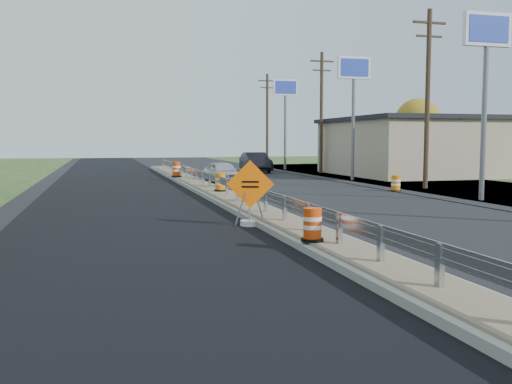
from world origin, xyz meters
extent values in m
plane|color=black|center=(0.00, 0.00, 0.00)|extent=(140.00, 140.00, 0.00)
cube|color=black|center=(-4.40, 10.00, 0.01)|extent=(7.20, 120.00, 0.01)
cube|color=gray|center=(0.00, 8.00, 0.09)|extent=(1.60, 55.00, 0.18)
cube|color=brown|center=(0.00, 8.00, 0.20)|extent=(1.25, 55.00, 0.05)
cube|color=silver|center=(0.00, -10.00, 0.58)|extent=(0.10, 0.15, 0.70)
cube|color=silver|center=(0.00, -8.00, 0.58)|extent=(0.10, 0.15, 0.70)
cube|color=silver|center=(0.00, -6.00, 0.58)|extent=(0.10, 0.15, 0.70)
cube|color=silver|center=(0.00, -4.00, 0.58)|extent=(0.10, 0.15, 0.70)
cube|color=silver|center=(0.00, -2.00, 0.58)|extent=(0.10, 0.15, 0.70)
cube|color=silver|center=(0.00, 0.00, 0.58)|extent=(0.10, 0.15, 0.70)
cube|color=silver|center=(0.00, 2.00, 0.58)|extent=(0.10, 0.15, 0.70)
cube|color=silver|center=(0.00, 4.00, 0.58)|extent=(0.10, 0.15, 0.70)
cube|color=silver|center=(0.00, 6.00, 0.58)|extent=(0.10, 0.15, 0.70)
cube|color=silver|center=(0.00, 8.00, 0.58)|extent=(0.10, 0.15, 0.70)
cube|color=silver|center=(0.00, 10.00, 0.58)|extent=(0.10, 0.15, 0.70)
cube|color=silver|center=(0.00, 12.00, 0.58)|extent=(0.10, 0.15, 0.70)
cube|color=silver|center=(0.00, 14.00, 0.58)|extent=(0.10, 0.15, 0.70)
cube|color=silver|center=(0.00, 16.00, 0.58)|extent=(0.10, 0.15, 0.70)
cube|color=silver|center=(0.00, 18.00, 0.58)|extent=(0.10, 0.15, 0.70)
cube|color=silver|center=(0.00, 20.00, 0.58)|extent=(0.10, 0.15, 0.70)
cube|color=silver|center=(0.00, 22.00, 0.58)|extent=(0.10, 0.15, 0.70)
cube|color=silver|center=(0.00, 24.00, 0.58)|extent=(0.10, 0.15, 0.70)
cube|color=silver|center=(0.00, 26.00, 0.58)|extent=(0.10, 0.15, 0.70)
cube|color=silver|center=(0.00, 28.00, 0.58)|extent=(0.10, 0.15, 0.70)
cube|color=silver|center=(0.00, 30.00, 0.58)|extent=(0.10, 0.15, 0.70)
cube|color=silver|center=(0.00, 32.00, 0.58)|extent=(0.10, 0.15, 0.70)
cube|color=silver|center=(0.00, 9.00, 0.78)|extent=(0.04, 46.00, 0.34)
cube|color=silver|center=(0.00, 9.00, 0.70)|extent=(0.06, 46.00, 0.03)
cube|color=silver|center=(0.00, 9.00, 0.86)|extent=(0.06, 46.00, 0.03)
cube|color=tan|center=(21.00, 20.00, 2.00)|extent=(18.00, 12.00, 4.00)
cube|color=black|center=(21.00, 20.00, 4.12)|extent=(18.50, 12.50, 0.30)
cube|color=black|center=(12.05, 20.00, 1.60)|extent=(0.08, 7.20, 2.20)
cylinder|color=slate|center=(10.50, 3.00, 3.40)|extent=(0.22, 0.22, 6.80)
cube|color=white|center=(10.50, 3.00, 7.20)|extent=(2.20, 0.25, 1.40)
cube|color=#263FB2|center=(10.50, 3.00, 7.20)|extent=(1.90, 0.30, 1.10)
cylinder|color=slate|center=(10.50, 16.00, 3.40)|extent=(0.22, 0.22, 6.80)
cube|color=white|center=(10.50, 16.00, 7.20)|extent=(2.20, 0.25, 1.40)
cube|color=#263FB2|center=(10.50, 16.00, 7.20)|extent=(1.90, 0.30, 1.10)
cylinder|color=slate|center=(10.50, 30.00, 3.40)|extent=(0.22, 0.22, 6.80)
cube|color=white|center=(10.50, 30.00, 7.20)|extent=(2.20, 0.25, 1.40)
cube|color=#263FB2|center=(10.50, 30.00, 7.20)|extent=(1.90, 0.30, 1.10)
cylinder|color=#473523|center=(11.50, 9.00, 4.70)|extent=(0.26, 0.26, 9.40)
cube|color=#473523|center=(11.50, 9.00, 8.70)|extent=(1.90, 0.12, 0.12)
cube|color=#473523|center=(11.50, 9.00, 8.00)|extent=(1.50, 0.10, 0.10)
cylinder|color=#473523|center=(11.50, 24.00, 4.70)|extent=(0.26, 0.26, 9.40)
cube|color=#473523|center=(11.50, 24.00, 8.70)|extent=(1.90, 0.12, 0.12)
cube|color=#473523|center=(11.50, 24.00, 8.00)|extent=(1.50, 0.10, 0.10)
cylinder|color=#473523|center=(11.50, 39.00, 4.70)|extent=(0.26, 0.26, 9.40)
cube|color=#473523|center=(11.50, 39.00, 8.70)|extent=(1.90, 0.12, 0.12)
cube|color=#473523|center=(11.50, 39.00, 8.00)|extent=(1.50, 0.10, 0.10)
cylinder|color=#473523|center=(26.00, 34.00, 1.54)|extent=(0.36, 0.36, 3.08)
sphere|color=olive|center=(26.00, 34.00, 4.55)|extent=(4.62, 4.62, 4.62)
cylinder|color=white|center=(-0.90, -1.41, 0.09)|extent=(0.60, 0.60, 0.17)
cube|color=slate|center=(-1.20, -1.41, 0.54)|extent=(0.35, 0.17, 1.04)
cube|color=slate|center=(-0.60, -1.41, 0.54)|extent=(0.35, 0.17, 1.04)
cube|color=slate|center=(-0.90, -1.36, 0.54)|extent=(0.14, 0.26, 1.06)
cube|color=#FF6305|center=(-0.90, -1.41, 1.26)|extent=(1.35, 0.56, 1.44)
cube|color=black|center=(-0.90, -1.43, 1.34)|extent=(0.48, 0.20, 0.05)
cube|color=black|center=(-0.90, -1.43, 1.19)|extent=(0.48, 0.20, 0.05)
cylinder|color=black|center=(-0.49, -5.57, 0.27)|extent=(0.53, 0.53, 0.07)
cylinder|color=#D93B09|center=(-0.49, -5.57, 0.64)|extent=(0.43, 0.43, 0.74)
cylinder|color=white|center=(-0.49, -5.57, 0.76)|extent=(0.44, 0.44, 0.10)
cylinder|color=white|center=(-0.49, -5.57, 0.57)|extent=(0.44, 0.44, 0.10)
cylinder|color=black|center=(0.11, 7.92, 0.27)|extent=(0.58, 0.58, 0.08)
cylinder|color=orange|center=(0.11, 7.92, 0.67)|extent=(0.46, 0.46, 0.81)
cylinder|color=white|center=(0.11, 7.92, 0.81)|extent=(0.48, 0.48, 0.11)
cylinder|color=white|center=(0.11, 7.92, 0.60)|extent=(0.48, 0.48, 0.11)
cylinder|color=black|center=(-0.51, 18.90, 0.27)|extent=(0.66, 0.66, 0.09)
cylinder|color=#EE3D0A|center=(-0.51, 18.90, 0.73)|extent=(0.53, 0.53, 0.92)
cylinder|color=white|center=(-0.51, 18.90, 0.89)|extent=(0.54, 0.54, 0.12)
cylinder|color=white|center=(-0.51, 18.90, 0.65)|extent=(0.54, 0.54, 0.12)
cylinder|color=black|center=(9.20, 8.01, 0.04)|extent=(0.56, 0.56, 0.07)
cylinder|color=orange|center=(9.20, 8.01, 0.43)|extent=(0.45, 0.45, 0.78)
cylinder|color=white|center=(9.20, 8.01, 0.56)|extent=(0.46, 0.46, 0.10)
cylinder|color=white|center=(9.20, 8.01, 0.35)|extent=(0.46, 0.46, 0.10)
imported|color=silver|center=(1.80, 15.43, 0.67)|extent=(1.98, 4.09, 1.35)
imported|color=black|center=(7.00, 27.08, 0.81)|extent=(1.79, 4.93, 1.62)
camera|label=1|loc=(-5.21, -17.89, 2.57)|focal=40.00mm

